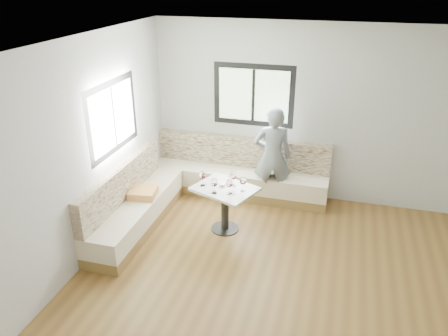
# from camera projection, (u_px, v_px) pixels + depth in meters

# --- Properties ---
(room) EXTENTS (5.01, 5.01, 2.81)m
(room) POSITION_uv_depth(u_px,v_px,m) (280.00, 180.00, 4.67)
(room) COLOR brown
(room) RESTS_ON ground
(banquette) EXTENTS (2.90, 2.80, 0.95)m
(banquette) POSITION_uv_depth(u_px,v_px,m) (197.00, 188.00, 6.85)
(banquette) COLOR olive
(banquette) RESTS_ON ground
(table) EXTENTS (1.00, 0.89, 0.68)m
(table) POSITION_uv_depth(u_px,v_px,m) (225.00, 199.00, 6.18)
(table) COLOR black
(table) RESTS_ON ground
(person) EXTENTS (0.65, 0.50, 1.60)m
(person) POSITION_uv_depth(u_px,v_px,m) (272.00, 157.00, 6.80)
(person) COLOR slate
(person) RESTS_ON ground
(olive_ramekin) EXTENTS (0.09, 0.09, 0.03)m
(olive_ramekin) POSITION_uv_depth(u_px,v_px,m) (222.00, 185.00, 6.16)
(olive_ramekin) COLOR white
(olive_ramekin) RESTS_ON table
(wine_glass_a) EXTENTS (0.10, 0.10, 0.22)m
(wine_glass_a) POSITION_uv_depth(u_px,v_px,m) (203.00, 176.00, 6.11)
(wine_glass_a) COLOR white
(wine_glass_a) RESTS_ON table
(wine_glass_b) EXTENTS (0.10, 0.10, 0.22)m
(wine_glass_b) POSITION_uv_depth(u_px,v_px,m) (214.00, 183.00, 5.90)
(wine_glass_b) COLOR white
(wine_glass_b) RESTS_ON table
(wine_glass_c) EXTENTS (0.10, 0.10, 0.22)m
(wine_glass_c) POSITION_uv_depth(u_px,v_px,m) (229.00, 184.00, 5.89)
(wine_glass_c) COLOR white
(wine_glass_c) RESTS_ON table
(wine_glass_d) EXTENTS (0.10, 0.10, 0.22)m
(wine_glass_d) POSITION_uv_depth(u_px,v_px,m) (233.00, 176.00, 6.11)
(wine_glass_d) COLOR white
(wine_glass_d) RESTS_ON table
(wine_glass_e) EXTENTS (0.10, 0.10, 0.22)m
(wine_glass_e) POSITION_uv_depth(u_px,v_px,m) (243.00, 181.00, 5.96)
(wine_glass_e) COLOR white
(wine_glass_e) RESTS_ON table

